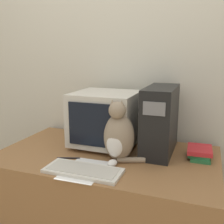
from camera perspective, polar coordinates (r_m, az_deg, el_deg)
wall_back at (r=2.02m, az=3.52°, el=8.20°), size 7.00×0.05×2.50m
desk at (r=1.88m, az=-1.24°, el=-20.22°), size 1.38×0.80×0.78m
crt_monitor at (r=1.79m, az=-1.40°, el=-1.41°), size 0.42×0.41×0.37m
computer_tower at (r=1.70m, az=10.44°, el=-1.73°), size 0.18×0.43×0.43m
keyboard at (r=1.46m, az=-6.30°, el=-12.52°), size 0.42×0.18×0.02m
cat at (r=1.55m, az=1.48°, el=-5.17°), size 0.26×0.24×0.37m
book_stack at (r=1.71m, az=18.60°, el=-8.41°), size 0.15×0.19×0.07m
pen at (r=1.64m, az=-9.44°, el=-9.86°), size 0.14×0.05×0.01m
paper_sheet at (r=1.48m, az=-6.06°, el=-12.42°), size 0.22×0.30×0.00m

